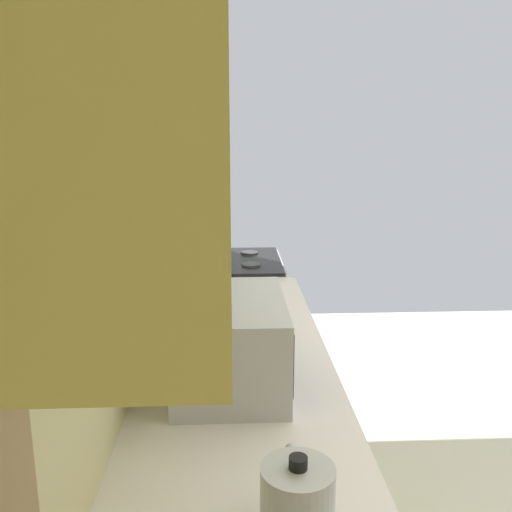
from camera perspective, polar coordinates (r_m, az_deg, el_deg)
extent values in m
cube|color=beige|center=(1.74, -14.64, 3.30)|extent=(3.98, 0.12, 2.80)
cube|color=silver|center=(1.51, -1.84, -18.49)|extent=(3.05, 0.66, 0.02)
cube|color=#332819|center=(2.32, 6.32, -19.30)|extent=(0.01, 0.01, 0.81)
cube|color=#332819|center=(2.69, 4.86, -14.38)|extent=(0.01, 0.01, 0.81)
cube|color=#D6C96D|center=(1.31, -10.11, 23.70)|extent=(2.21, 0.30, 0.68)
cube|color=#B7BABF|center=(3.38, -2.48, -8.17)|extent=(0.70, 0.61, 0.90)
cube|color=black|center=(3.41, 2.83, -8.78)|extent=(0.55, 0.01, 0.50)
cube|color=black|center=(3.24, -2.56, -0.54)|extent=(0.66, 0.58, 0.02)
cube|color=#B7BABF|center=(3.24, -7.63, 0.78)|extent=(0.66, 0.04, 0.18)
cylinder|color=#38383D|center=(3.09, -0.51, -0.93)|extent=(0.11, 0.11, 0.01)
cylinder|color=#38383D|center=(3.39, -0.71, 0.34)|extent=(0.11, 0.11, 0.01)
cylinder|color=#38383D|center=(3.09, -4.59, -0.97)|extent=(0.11, 0.11, 0.01)
cylinder|color=#38383D|center=(3.39, -4.43, 0.30)|extent=(0.11, 0.11, 0.01)
cube|color=#B7BABF|center=(1.71, -2.73, -8.97)|extent=(0.51, 0.34, 0.27)
cube|color=black|center=(1.67, 3.27, -9.45)|extent=(0.31, 0.01, 0.19)
cube|color=#2D2D33|center=(1.90, 2.51, -6.62)|extent=(0.09, 0.01, 0.19)
cylinder|color=silver|center=(2.19, 0.66, -6.97)|extent=(0.14, 0.14, 0.05)
cylinder|color=#D8EEBC|center=(2.18, 0.66, -6.65)|extent=(0.11, 0.11, 0.03)
cylinder|color=#B7BABF|center=(1.15, 4.38, -24.60)|extent=(0.14, 0.14, 0.15)
cylinder|color=black|center=(1.10, 4.47, -20.92)|extent=(0.04, 0.04, 0.02)
cylinder|color=#B7BABF|center=(1.19, 3.91, -21.10)|extent=(0.09, 0.02, 0.05)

